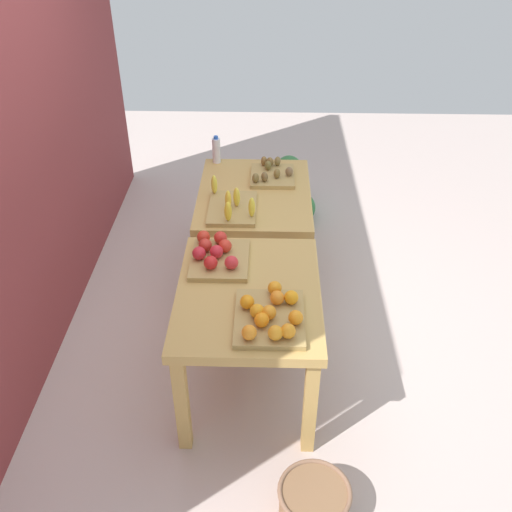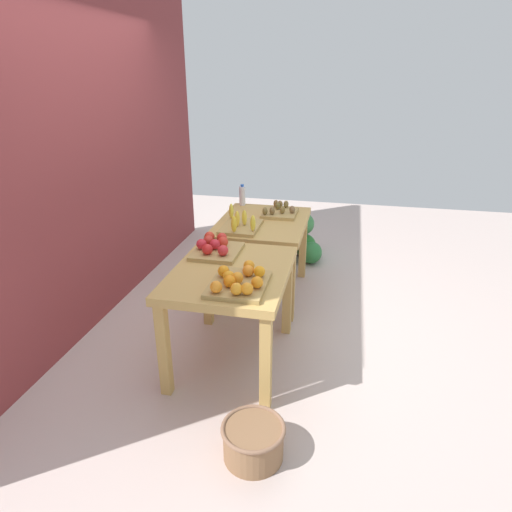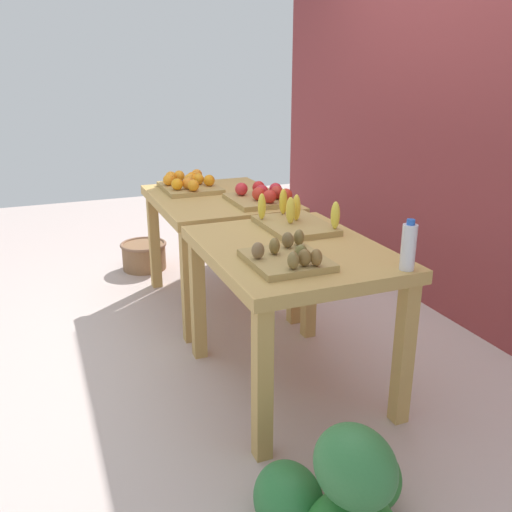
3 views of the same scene
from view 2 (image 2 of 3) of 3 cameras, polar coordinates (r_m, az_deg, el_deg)
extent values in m
plane|color=#C2AFA8|center=(3.89, -0.84, -8.47)|extent=(8.00, 8.00, 0.00)
cube|color=brown|center=(3.90, -21.31, 13.66)|extent=(4.40, 0.12, 3.00)
cube|color=tan|center=(3.07, -3.26, -2.25)|extent=(1.04, 0.80, 0.06)
cube|color=tan|center=(2.81, 1.28, -13.76)|extent=(0.07, 0.07, 0.69)
cube|color=tan|center=(3.58, 4.10, -5.13)|extent=(0.07, 0.07, 0.69)
cube|color=tan|center=(2.99, -11.92, -11.84)|extent=(0.07, 0.07, 0.69)
cube|color=tan|center=(3.72, -6.34, -4.08)|extent=(0.07, 0.07, 0.69)
cube|color=tan|center=(4.08, 0.86, 4.26)|extent=(1.04, 0.80, 0.06)
cube|color=tan|center=(3.76, 4.54, -3.73)|extent=(0.07, 0.07, 0.69)
cube|color=tan|center=(4.59, 6.13, 1.29)|extent=(0.07, 0.07, 0.69)
cube|color=tan|center=(3.89, -5.43, -2.78)|extent=(0.07, 0.07, 0.69)
cube|color=tan|center=(4.70, -2.12, 1.94)|extent=(0.07, 0.07, 0.69)
cube|color=tan|center=(2.81, -2.27, -3.71)|extent=(0.44, 0.36, 0.03)
sphere|color=orange|center=(2.87, -4.32, -1.96)|extent=(0.11, 0.11, 0.08)
sphere|color=orange|center=(2.63, -1.16, -4.30)|extent=(0.10, 0.10, 0.08)
sphere|color=orange|center=(2.77, -2.43, -2.86)|extent=(0.10, 0.10, 0.08)
sphere|color=orange|center=(2.67, -5.23, -4.04)|extent=(0.10, 0.10, 0.08)
sphere|color=orange|center=(2.73, -3.47, -3.31)|extent=(0.08, 0.08, 0.08)
sphere|color=orange|center=(2.87, -1.02, -1.94)|extent=(0.09, 0.09, 0.08)
sphere|color=orange|center=(2.79, -3.60, -2.68)|extent=(0.11, 0.11, 0.08)
sphere|color=orange|center=(2.64, -2.55, -4.30)|extent=(0.09, 0.09, 0.08)
sphere|color=orange|center=(2.71, 0.15, -3.44)|extent=(0.08, 0.08, 0.08)
sphere|color=orange|center=(2.86, 0.44, -2.03)|extent=(0.10, 0.10, 0.08)
sphere|color=orange|center=(2.94, -0.91, -1.27)|extent=(0.09, 0.09, 0.08)
cube|color=tan|center=(3.33, -5.08, 0.59)|extent=(0.40, 0.34, 0.03)
sphere|color=red|center=(3.36, -4.33, 1.84)|extent=(0.11, 0.11, 0.08)
sphere|color=red|center=(3.20, -4.33, 0.73)|extent=(0.11, 0.11, 0.08)
sphere|color=red|center=(3.45, -4.47, 2.39)|extent=(0.10, 0.10, 0.08)
sphere|color=red|center=(3.23, -6.37, 0.87)|extent=(0.11, 0.11, 0.08)
sphere|color=red|center=(3.40, -6.23, 2.01)|extent=(0.09, 0.09, 0.08)
sphere|color=red|center=(3.33, -7.13, 1.54)|extent=(0.10, 0.10, 0.08)
sphere|color=red|center=(3.48, -6.08, 2.54)|extent=(0.10, 0.10, 0.08)
sphere|color=red|center=(3.32, -5.39, 1.53)|extent=(0.11, 0.11, 0.08)
cube|color=tan|center=(3.86, -1.97, 3.81)|extent=(0.44, 0.32, 0.03)
ellipsoid|color=yellow|center=(3.68, -0.41, 4.31)|extent=(0.06, 0.06, 0.14)
ellipsoid|color=yellow|center=(3.80, -2.47, 4.88)|extent=(0.05, 0.04, 0.14)
ellipsoid|color=yellow|center=(3.67, -2.90, 4.18)|extent=(0.06, 0.06, 0.14)
ellipsoid|color=yellow|center=(4.03, -3.24, 5.89)|extent=(0.06, 0.06, 0.14)
ellipsoid|color=yellow|center=(3.83, -1.52, 5.02)|extent=(0.07, 0.06, 0.14)
cube|color=tan|center=(4.25, 3.13, 5.60)|extent=(0.36, 0.32, 0.03)
ellipsoid|color=brown|center=(4.36, 3.16, 6.76)|extent=(0.07, 0.07, 0.07)
ellipsoid|color=brown|center=(4.38, 2.61, 6.85)|extent=(0.06, 0.05, 0.07)
ellipsoid|color=brown|center=(4.13, 1.18, 5.87)|extent=(0.07, 0.07, 0.07)
ellipsoid|color=brown|center=(4.14, 2.11, 5.89)|extent=(0.07, 0.07, 0.07)
ellipsoid|color=brown|center=(4.18, 3.46, 6.03)|extent=(0.07, 0.07, 0.07)
ellipsoid|color=brown|center=(4.36, 3.94, 6.75)|extent=(0.07, 0.07, 0.07)
ellipsoid|color=brown|center=(4.19, 4.74, 6.06)|extent=(0.06, 0.06, 0.07)
ellipsoid|color=brown|center=(4.31, 2.84, 6.55)|extent=(0.07, 0.07, 0.07)
cylinder|color=silver|center=(4.55, -1.79, 7.85)|extent=(0.06, 0.06, 0.19)
cylinder|color=blue|center=(4.52, -1.81, 9.17)|extent=(0.03, 0.03, 0.02)
ellipsoid|color=#247029|center=(5.23, 6.11, 1.53)|extent=(0.29, 0.33, 0.27)
ellipsoid|color=#266F2A|center=(5.04, 3.86, 0.80)|extent=(0.39, 0.36, 0.27)
ellipsoid|color=#297035|center=(5.03, 7.21, 0.44)|extent=(0.33, 0.28, 0.24)
ellipsoid|color=#31733A|center=(5.14, 6.23, 4.20)|extent=(0.30, 0.25, 0.25)
cylinder|color=#866141|center=(2.67, -0.35, -23.10)|extent=(0.34, 0.34, 0.20)
torus|color=#846049|center=(2.60, -0.35, -21.54)|extent=(0.36, 0.36, 0.02)
camera|label=1|loc=(0.99, -85.86, 53.60)|focal=40.09mm
camera|label=3|loc=(6.08, 16.03, 17.69)|focal=39.23mm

